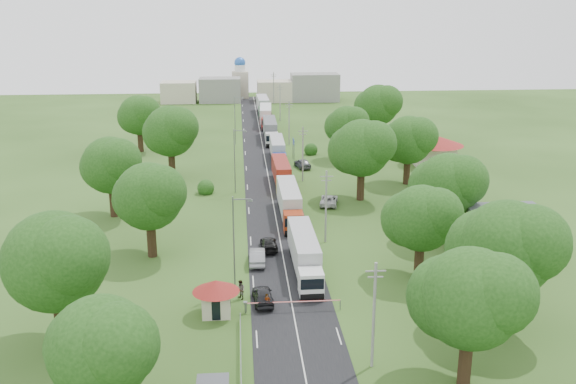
{
  "coord_description": "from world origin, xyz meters",
  "views": [
    {
      "loc": [
        -4.76,
        -79.81,
        28.1
      ],
      "look_at": [
        1.83,
        4.74,
        3.0
      ],
      "focal_mm": 40.0,
      "sensor_mm": 36.0,
      "label": 1
    }
  ],
  "objects": [
    {
      "name": "house_brick",
      "position": [
        26.0,
        -12.0,
        2.65
      ],
      "size": [
        8.6,
        6.6,
        5.2
      ],
      "color": "maroon",
      "rests_on": "ground"
    },
    {
      "name": "tree_9",
      "position": [
        -20.01,
        -29.83,
        7.85
      ],
      "size": [
        9.6,
        9.6,
        12.05
      ],
      "color": "#382616",
      "rests_on": "ground"
    },
    {
      "name": "tree_12",
      "position": [
        -16.01,
        25.17,
        7.85
      ],
      "size": [
        9.6,
        9.6,
        12.05
      ],
      "color": "#382616",
      "rests_on": "ground"
    },
    {
      "name": "church",
      "position": [
        -4.0,
        118.0,
        5.39
      ],
      "size": [
        5.0,
        5.0,
        12.3
      ],
      "color": "beige",
      "rests_on": "ground"
    },
    {
      "name": "ground",
      "position": [
        0.0,
        0.0,
        0.0
      ],
      "size": [
        260.0,
        260.0,
        0.0
      ],
      "primitive_type": "plane",
      "color": "#284316",
      "rests_on": "ground"
    },
    {
      "name": "boom_barrier",
      "position": [
        -1.36,
        -25.0,
        0.89
      ],
      "size": [
        9.22,
        0.35,
        1.18
      ],
      "color": "slate",
      "rests_on": "ground"
    },
    {
      "name": "tree_0",
      "position": [
        11.99,
        -37.84,
        7.22
      ],
      "size": [
        8.8,
        8.8,
        11.07
      ],
      "color": "#382616",
      "rests_on": "ground"
    },
    {
      "name": "car_verge_far",
      "position": [
        6.34,
        29.59,
        0.83
      ],
      "size": [
        2.96,
        5.19,
        1.66
      ],
      "primitive_type": "imported",
      "rotation": [
        0.0,
        0.0,
        3.36
      ],
      "color": "#525459",
      "rests_on": "ground"
    },
    {
      "name": "tree_7",
      "position": [
        23.99,
        50.17,
        7.85
      ],
      "size": [
        9.6,
        9.6,
        12.05
      ],
      "color": "#382616",
      "rests_on": "ground"
    },
    {
      "name": "tree_4",
      "position": [
        12.99,
        10.17,
        7.85
      ],
      "size": [
        9.6,
        9.6,
        12.05
      ],
      "color": "#382616",
      "rests_on": "ground"
    },
    {
      "name": "tree_11",
      "position": [
        -22.01,
        5.16,
        7.22
      ],
      "size": [
        8.8,
        8.8,
        11.07
      ],
      "color": "#382616",
      "rests_on": "ground"
    },
    {
      "name": "road",
      "position": [
        0.0,
        20.0,
        0.0
      ],
      "size": [
        8.0,
        200.0,
        0.04
      ],
      "primitive_type": "cube",
      "color": "black",
      "rests_on": "ground"
    },
    {
      "name": "guard_booth",
      "position": [
        -7.2,
        -25.0,
        2.16
      ],
      "size": [
        4.4,
        4.4,
        3.45
      ],
      "color": "beige",
      "rests_on": "ground"
    },
    {
      "name": "distant_town",
      "position": [
        0.68,
        110.0,
        3.49
      ],
      "size": [
        52.0,
        8.0,
        8.0
      ],
      "color": "gray",
      "rests_on": "ground"
    },
    {
      "name": "lamp_0",
      "position": [
        -5.35,
        -20.0,
        5.55
      ],
      "size": [
        2.03,
        0.22,
        10.0
      ],
      "color": "slate",
      "rests_on": "ground"
    },
    {
      "name": "tree_6",
      "position": [
        14.99,
        35.14,
        6.6
      ],
      "size": [
        8.0,
        8.0,
        10.1
      ],
      "color": "#382616",
      "rests_on": "ground"
    },
    {
      "name": "tree_2",
      "position": [
        13.99,
        -17.86,
        6.6
      ],
      "size": [
        8.0,
        8.0,
        10.1
      ],
      "color": "#382616",
      "rests_on": "ground"
    },
    {
      "name": "guard_rail",
      "position": [
        -5.0,
        -35.0,
        0.0
      ],
      "size": [
        0.1,
        17.0,
        1.7
      ],
      "primitive_type": null,
      "color": "slate",
      "rests_on": "ground"
    },
    {
      "name": "pole_4",
      "position": [
        5.5,
        77.0,
        4.68
      ],
      "size": [
        1.6,
        0.24,
        9.0
      ],
      "color": "gray",
      "rests_on": "ground"
    },
    {
      "name": "truck_2",
      "position": [
        1.87,
        18.52,
        2.02
      ],
      "size": [
        2.53,
        13.72,
        3.8
      ],
      "color": "yellow",
      "rests_on": "ground"
    },
    {
      "name": "truck_1",
      "position": [
        1.84,
        2.54,
        2.18
      ],
      "size": [
        2.59,
        14.83,
        4.11
      ],
      "color": "#9D2F11",
      "rests_on": "ground"
    },
    {
      "name": "car_lane_front",
      "position": [
        -2.77,
        -23.02,
        0.78
      ],
      "size": [
        2.2,
        4.72,
        1.57
      ],
      "primitive_type": "imported",
      "rotation": [
        0.0,
        0.0,
        3.22
      ],
      "color": "black",
      "rests_on": "ground"
    },
    {
      "name": "truck_4",
      "position": [
        1.85,
        53.77,
        2.25
      ],
      "size": [
        2.74,
        15.31,
        4.24
      ],
      "color": "silver",
      "rests_on": "ground"
    },
    {
      "name": "truck_3",
      "position": [
        2.28,
        35.55,
        2.05
      ],
      "size": [
        2.5,
        13.96,
        3.87
      ],
      "color": "#1A3E9E",
      "rests_on": "ground"
    },
    {
      "name": "lamp_2",
      "position": [
        -5.35,
        50.0,
        5.55
      ],
      "size": [
        2.03,
        0.22,
        10.0
      ],
      "color": "slate",
      "rests_on": "ground"
    },
    {
      "name": "truck_0",
      "position": [
        2.02,
        -15.75,
        2.14
      ],
      "size": [
        2.63,
        14.56,
        4.04
      ],
      "color": "white",
      "rests_on": "ground"
    },
    {
      "name": "pole_0",
      "position": [
        5.5,
        -35.0,
        4.68
      ],
      "size": [
        1.6,
        0.24,
        9.0
      ],
      "color": "gray",
      "rests_on": "ground"
    },
    {
      "name": "truck_5",
      "position": [
        1.73,
        71.3,
        2.3
      ],
      "size": [
        3.3,
        15.65,
        4.33
      ],
      "color": "#A71B19",
      "rests_on": "ground"
    },
    {
      "name": "pedestrian_near",
      "position": [
        -2.44,
        -24.6,
        0.83
      ],
      "size": [
        0.66,
        0.48,
        1.66
      ],
      "primitive_type": "imported",
      "rotation": [
        0.0,
        0.0,
        0.15
      ],
      "color": "gray",
      "rests_on": "ground"
    },
    {
      "name": "tree_13",
      "position": [
        -24.01,
        45.16,
        7.22
      ],
      "size": [
        8.8,
        8.8,
        11.07
      ],
      "color": "#382616",
      "rests_on": "ground"
    },
    {
      "name": "pedestrian_booth",
      "position": [
        -4.93,
        -22.0,
        0.98
      ],
      "size": [
        1.13,
        1.2,
        1.95
      ],
      "primitive_type": "imported",
      "rotation": [
        0.0,
        0.0,
        -1.0
      ],
      "color": "gray",
      "rests_on": "ground"
    },
    {
      "name": "lamp_1",
      "position": [
        -5.35,
        15.0,
        5.55
      ],
      "size": [
        2.03,
        0.22,
        10.0
      ],
      "color": "slate",
      "rests_on": "ground"
    },
    {
      "name": "pole_2",
      "position": [
        5.5,
        21.0,
        4.68
      ],
      "size": [
        1.6,
        0.24,
        9.0
      ],
      "color": "gray",
      "rests_on": "ground"
    },
    {
      "name": "pole_5",
      "position": [
        5.5,
        105.0,
        4.68
      ],
      "size": [
        1.6,
        0.24,
        9.0
      ],
      "color": "gray",
      "rests_on": "ground"
    },
    {
      "name": "house_cream",
      "position": [
        30.0,
        30.0,
        3.64
      ],
      "size": [
        10.08,
        10.08,
        5.8
      ],
      "color": "beige",
      "rests_on": "ground"
    },
    {
      "name": "tree_8",
      "position": [
        -14.01,
        -41.86,
        6.6
      ],
      "size": [
        8.0,
        8.0,
        10.1
      ],
      "color": "#382616",
      "rests_on": "ground"
    },
    {
      "name": "pole_3",
      "position": [
        5.5,
        49.0,
        4.68
      ],
      "size": [
        1.6,
        0.24,
        9.0
      ],
      "color": "gray",
      "rests_on": "ground"
    },
    {
      "name": "tree_3",
      "position": [
        19.99,
        -7.84,
        7.22
      ],
      "size": [
        8.8,
        8.8,
        11.07
      ],
      "color": "#382616",
      "rests_on": "ground"
    },
    {
      "name": "tree_1",
      "position": [
        17.99,
        -29.83,
        7.85
      ],
      "size": [
        9.6,
        9.6,
        12.05
      ],
      "color": "#382616",
      "rests_on": "ground"
    },
    {
      "name": "car_verge_near",
      "position": [
        8.0,
        7.85,
        0.71
      ],
      "size": [
        3.35,
        5.5,
        1.42
      ],
      "primitive_type": "imported",
      "rotation": [
        0.0,
        0.0,
        2.94
      ],
      "color": "silver",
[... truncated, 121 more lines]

